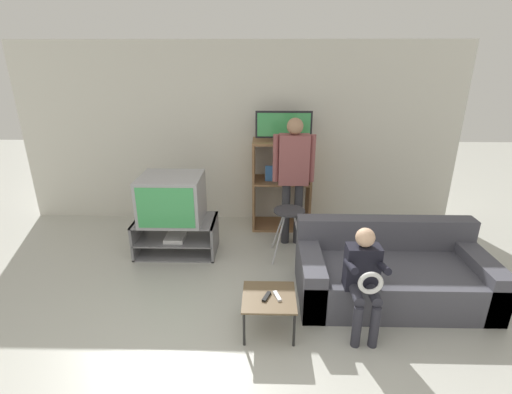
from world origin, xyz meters
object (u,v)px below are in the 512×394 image
tv_stand (177,236)px  remote_control_white (277,296)px  snack_table (269,300)px  person_seated_child (364,275)px  television_flat (284,127)px  remote_control_black (267,296)px  person_standing_adult (293,170)px  media_shelf (281,184)px  television_main (172,198)px  folding_stool (289,218)px  couch (390,274)px

tv_stand → remote_control_white: size_ratio=7.05×
snack_table → person_seated_child: person_seated_child is taller
television_flat → remote_control_black: (-0.23, -2.26, -1.12)m
remote_control_black → person_seated_child: 0.88m
person_seated_child → remote_control_black: bearing=-177.2°
tv_stand → snack_table: size_ratio=2.11×
remote_control_white → person_standing_adult: person_standing_adult is taller
remote_control_black → remote_control_white: same height
media_shelf → television_main: bearing=-148.7°
folding_stool → remote_control_black: folding_stool is taller
folding_stool → media_shelf: bearing=93.9°
television_main → remote_control_white: television_main is taller
television_main → remote_control_white: 1.95m
media_shelf → television_flat: size_ratio=1.69×
remote_control_white → person_standing_adult: (0.25, 1.74, 0.66)m
couch → remote_control_black: bearing=-156.0°
tv_stand → couch: bearing=-19.7°
folding_stool → remote_control_white: size_ratio=4.44×
remote_control_black → television_main: bearing=150.8°
remote_control_black → person_seated_child: bearing=24.9°
remote_control_white → person_seated_child: 0.79m
media_shelf → snack_table: bearing=-94.9°
television_flat → person_standing_adult: television_flat is taller
snack_table → remote_control_white: remote_control_white is taller
media_shelf → folding_stool: media_shelf is taller
television_flat → person_seated_child: television_flat is taller
person_seated_child → couch: bearing=50.4°
tv_stand → couch: 2.59m
remote_control_black → person_standing_adult: (0.34, 1.75, 0.66)m
person_standing_adult → media_shelf: bearing=103.2°
remote_control_white → couch: couch is taller
folding_stool → person_seated_child: (0.57, -1.33, 0.05)m
tv_stand → remote_control_black: bearing=-51.6°
snack_table → remote_control_white: (0.07, -0.01, 0.05)m
person_seated_child → snack_table: bearing=-178.3°
media_shelf → person_seated_child: (0.64, -2.24, -0.08)m
media_shelf → person_standing_adult: (0.13, -0.53, 0.37)m
remote_control_white → couch: bearing=7.2°
remote_control_white → snack_table: bearing=156.2°
couch → remote_control_white: bearing=-154.8°
tv_stand → television_flat: bearing=30.6°
tv_stand → folding_stool: bearing=-3.1°
television_main → person_standing_adult: person_standing_adult is taller
television_flat → remote_control_white: 2.52m
media_shelf → couch: bearing=-57.8°
television_main → remote_control_black: (1.16, -1.45, -0.38)m
television_flat → folding_stool: bearing=-86.8°
folding_stool → television_main: bearing=176.9°
television_flat → couch: size_ratio=0.40×
snack_table → remote_control_white: size_ratio=3.33×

